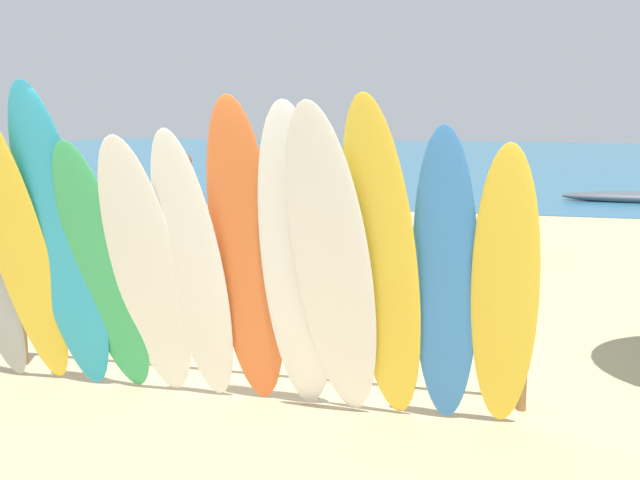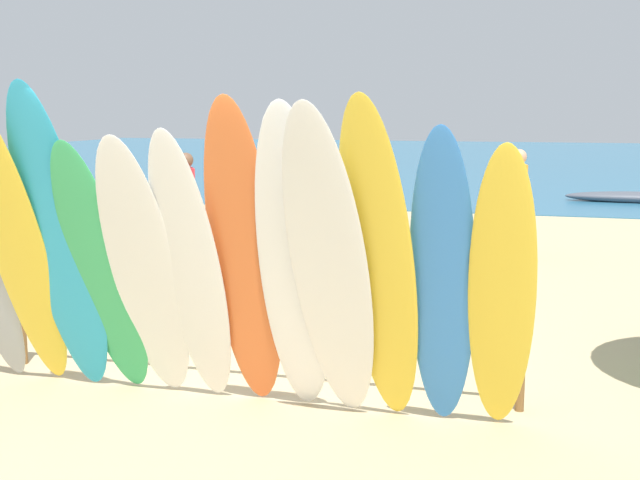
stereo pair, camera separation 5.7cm
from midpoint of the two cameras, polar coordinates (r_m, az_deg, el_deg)
ground at (r=20.55m, az=8.81°, el=2.58°), size 60.00×60.00×0.00m
ocean_water at (r=38.54m, az=11.95°, el=5.59°), size 60.00×40.00×0.02m
surfboard_rack at (r=6.93m, az=-4.72°, el=-5.53°), size 4.62×0.07×0.72m
surfboard_yellow_1 at (r=6.91m, az=-20.20°, el=-0.79°), size 0.57×1.12×2.44m
surfboard_teal_2 at (r=6.71m, az=-17.61°, el=-0.34°), size 0.60×0.94×2.58m
surfboard_green_3 at (r=6.62m, az=-14.87°, el=-2.23°), size 0.66×0.96×2.15m
surfboard_white_4 at (r=6.39m, az=-11.97°, el=-2.32°), size 0.59×1.01×2.19m
surfboard_white_5 at (r=6.22m, az=-8.76°, el=-2.31°), size 0.51×0.95×2.24m
surfboard_orange_6 at (r=6.09m, az=-5.08°, el=-1.41°), size 0.58×0.92×2.47m
surfboard_white_7 at (r=5.95m, az=-1.52°, el=-1.81°), size 0.60×0.94×2.43m
surfboard_white_8 at (r=5.72m, az=1.00°, el=-2.26°), size 0.67×1.16×2.43m
surfboard_yellow_9 at (r=5.69m, az=4.53°, el=-2.12°), size 0.61×1.11×2.47m
surfboard_blue_10 at (r=5.74m, az=8.90°, el=-3.14°), size 0.49×0.88×2.27m
surfboard_yellow_11 at (r=5.73m, az=12.97°, el=-3.83°), size 0.50×0.94×2.17m
beachgoer_by_water at (r=13.14m, az=13.88°, el=3.05°), size 0.45×0.65×1.73m
beachgoer_midbeach at (r=14.87m, az=-3.48°, el=3.75°), size 0.60×0.29×1.62m
beachgoer_near_rack at (r=12.63m, az=-9.24°, el=2.86°), size 0.44×0.57×1.69m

